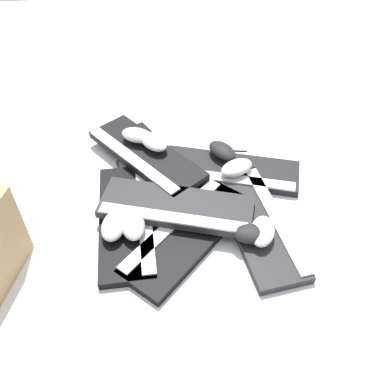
# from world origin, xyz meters

# --- Properties ---
(ground_plane) EXTENTS (3.20, 3.20, 0.00)m
(ground_plane) POSITION_xyz_m (0.00, 0.00, 0.00)
(ground_plane) COLOR silver
(keyboard_0) EXTENTS (0.43, 0.41, 0.03)m
(keyboard_0) POSITION_xyz_m (0.23, 0.03, 0.01)
(keyboard_0) COLOR black
(keyboard_0) RESTS_ON ground
(keyboard_1) EXTENTS (0.46, 0.22, 0.03)m
(keyboard_1) POSITION_xyz_m (0.20, 0.23, 0.01)
(keyboard_1) COLOR #232326
(keyboard_1) RESTS_ON ground
(keyboard_2) EXTENTS (0.27, 0.46, 0.03)m
(keyboard_2) POSITION_xyz_m (-0.03, 0.18, 0.01)
(keyboard_2) COLOR black
(keyboard_2) RESTS_ON ground
(keyboard_3) EXTENTS (0.46, 0.35, 0.03)m
(keyboard_3) POSITION_xyz_m (-0.08, -0.06, 0.01)
(keyboard_3) COLOR black
(keyboard_3) RESTS_ON ground
(keyboard_4) EXTENTS (0.45, 0.17, 0.03)m
(keyboard_4) POSITION_xyz_m (0.16, -0.15, 0.01)
(keyboard_4) COLOR black
(keyboard_4) RESTS_ON ground
(keyboard_5) EXTENTS (0.44, 0.39, 0.03)m
(keyboard_5) POSITION_xyz_m (-0.10, -0.09, 0.04)
(keyboard_5) COLOR black
(keyboard_5) RESTS_ON keyboard_3
(keyboard_6) EXTENTS (0.26, 0.46, 0.03)m
(keyboard_6) POSITION_xyz_m (0.15, -0.00, 0.04)
(keyboard_6) COLOR #232326
(keyboard_6) RESTS_ON keyboard_0
(mouse_0) EXTENTS (0.13, 0.12, 0.04)m
(mouse_0) POSITION_xyz_m (-0.12, -0.06, 0.08)
(mouse_0) COLOR silver
(mouse_0) RESTS_ON keyboard_5
(mouse_1) EXTENTS (0.11, 0.13, 0.04)m
(mouse_1) POSITION_xyz_m (-0.16, -0.11, 0.08)
(mouse_1) COLOR #B7B7BC
(mouse_1) RESTS_ON keyboard_5
(mouse_2) EXTENTS (0.13, 0.12, 0.04)m
(mouse_2) POSITION_xyz_m (-0.09, 0.17, 0.05)
(mouse_2) COLOR black
(mouse_2) RESTS_ON keyboard_2
(mouse_3) EXTENTS (0.08, 0.12, 0.04)m
(mouse_3) POSITION_xyz_m (0.27, 0.20, 0.05)
(mouse_3) COLOR black
(mouse_3) RESTS_ON keyboard_1
(mouse_4) EXTENTS (0.12, 0.08, 0.04)m
(mouse_4) POSITION_xyz_m (0.21, -0.18, 0.05)
(mouse_4) COLOR #B7B7BC
(mouse_4) RESTS_ON keyboard_4
(mouse_5) EXTENTS (0.12, 0.10, 0.04)m
(mouse_5) POSITION_xyz_m (0.27, 0.23, 0.05)
(mouse_5) COLOR silver
(mouse_5) RESTS_ON keyboard_1
(mouse_6) EXTENTS (0.11, 0.13, 0.04)m
(mouse_6) POSITION_xyz_m (-0.00, 0.20, 0.05)
(mouse_6) COLOR silver
(mouse_6) RESTS_ON keyboard_2
(mouse_7) EXTENTS (0.12, 0.08, 0.04)m
(mouse_7) POSITION_xyz_m (0.21, -0.12, 0.05)
(mouse_7) COLOR #B7B7BC
(mouse_7) RESTS_ON keyboard_4
(cable_0) EXTENTS (0.46, 0.30, 0.01)m
(cable_0) POSITION_xyz_m (0.11, -0.13, 0.00)
(cable_0) COLOR #59595B
(cable_0) RESTS_ON ground
(cable_1) EXTENTS (0.32, 0.20, 0.01)m
(cable_1) POSITION_xyz_m (0.01, 0.14, 0.00)
(cable_1) COLOR black
(cable_1) RESTS_ON ground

